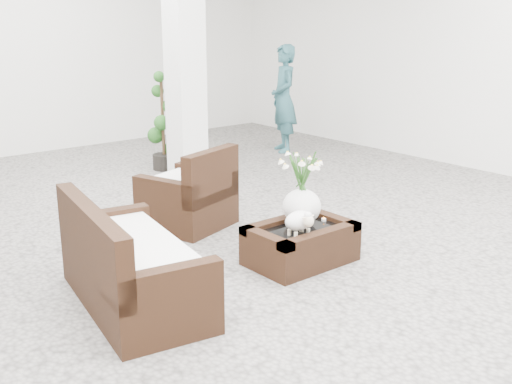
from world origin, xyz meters
TOP-DOWN VIEW (x-y plane):
  - ground at (0.00, 0.00)m, footprint 11.00×11.00m
  - column at (1.20, 2.80)m, footprint 0.40×0.40m
  - coffee_table at (0.25, -0.41)m, footprint 0.90×0.60m
  - sheep_figurine at (0.13, -0.51)m, footprint 0.28×0.23m
  - planter_narcissus at (0.35, -0.31)m, footprint 0.44×0.44m
  - tealight at (0.55, -0.39)m, footprint 0.04×0.04m
  - armchair at (0.03, 1.04)m, footprint 0.97×0.95m
  - loveseat at (-1.26, -0.22)m, footprint 0.97×1.61m
  - topiary at (1.13, 3.29)m, footprint 0.36×0.36m
  - shopper at (3.21, 3.12)m, footprint 0.61×0.71m

SIDE VIEW (x-z plane):
  - ground at x=0.00m, z-range 0.00..0.00m
  - coffee_table at x=0.25m, z-range 0.00..0.31m
  - tealight at x=0.55m, z-range 0.31..0.34m
  - loveseat at x=-1.26m, z-range 0.00..0.81m
  - armchair at x=0.03m, z-range 0.00..0.83m
  - sheep_figurine at x=0.13m, z-range 0.31..0.52m
  - topiary at x=1.13m, z-range 0.00..1.33m
  - planter_narcissus at x=0.35m, z-range 0.31..1.11m
  - shopper at x=3.21m, z-range 0.00..1.65m
  - column at x=1.20m, z-range 0.00..3.50m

